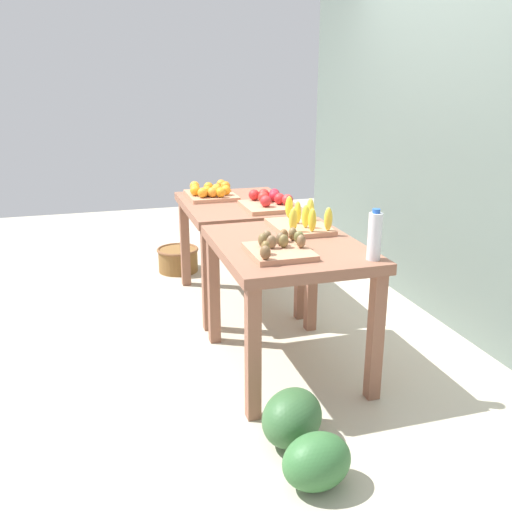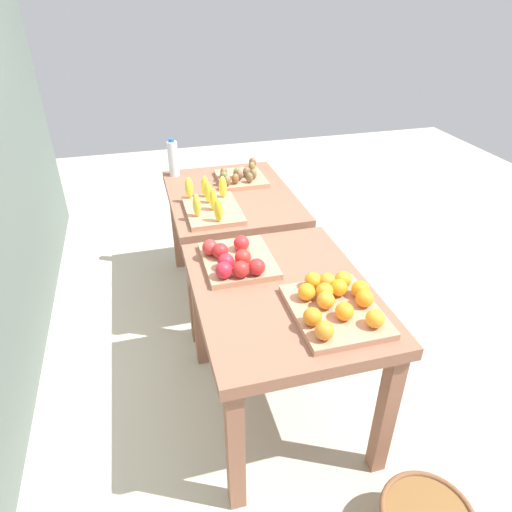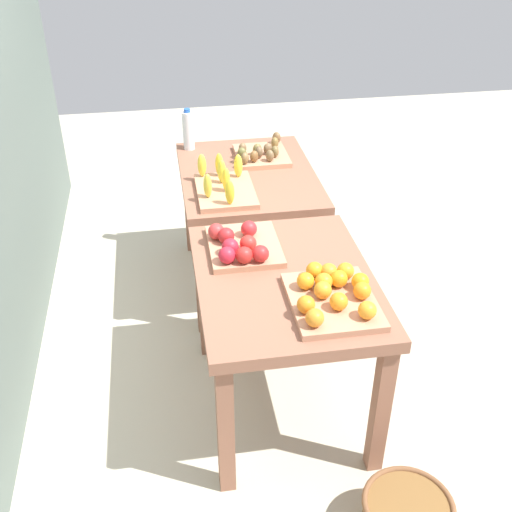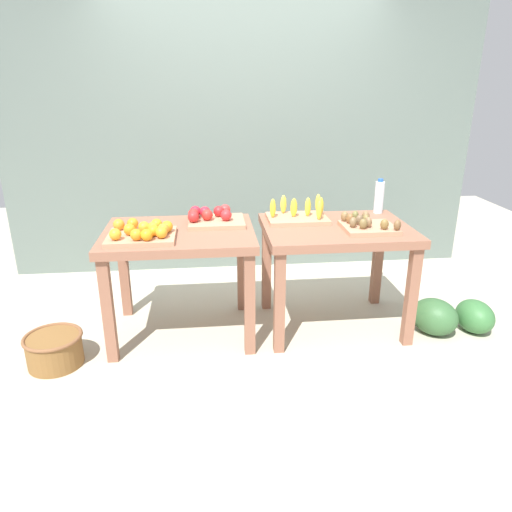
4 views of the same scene
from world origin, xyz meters
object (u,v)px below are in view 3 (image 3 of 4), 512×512
object	(u,v)px
water_bottle	(188,130)
watermelon_pile	(260,202)
display_table_right	(248,190)
apple_bin	(241,245)
banana_crate	(224,186)
kiwi_bin	(261,154)
orange_bin	(333,294)
display_table_left	(285,298)

from	to	relation	value
water_bottle	watermelon_pile	world-z (taller)	water_bottle
display_table_right	water_bottle	bearing A→B (deg)	37.48
apple_bin	banana_crate	size ratio (longest dim) A/B	0.95
kiwi_bin	watermelon_pile	world-z (taller)	kiwi_bin
watermelon_pile	water_bottle	bearing A→B (deg)	128.68
orange_bin	water_bottle	world-z (taller)	water_bottle
display_table_right	watermelon_pile	bearing A→B (deg)	-14.57
display_table_left	banana_crate	bearing A→B (deg)	11.12
apple_bin	orange_bin	bearing A→B (deg)	-144.44
banana_crate	water_bottle	size ratio (longest dim) A/B	1.65
apple_bin	watermelon_pile	bearing A→B (deg)	-12.64
orange_bin	banana_crate	bearing A→B (deg)	16.79
display_table_right	orange_bin	bearing A→B (deg)	-173.25
orange_bin	apple_bin	distance (m)	0.56
kiwi_bin	water_bottle	world-z (taller)	water_bottle
watermelon_pile	kiwi_bin	bearing A→B (deg)	170.89
apple_bin	kiwi_bin	xyz separation A→B (m)	(1.07, -0.28, -0.01)
apple_bin	water_bottle	bearing A→B (deg)	6.65
orange_bin	water_bottle	distance (m)	1.82
display_table_right	watermelon_pile	xyz separation A→B (m)	(0.85, -0.22, -0.54)
display_table_right	display_table_left	bearing A→B (deg)	180.00
orange_bin	water_bottle	xyz separation A→B (m)	(1.76, 0.48, 0.08)
display_table_left	water_bottle	bearing A→B (deg)	11.74
display_table_left	banana_crate	size ratio (longest dim) A/B	2.36
display_table_right	kiwi_bin	size ratio (longest dim) A/B	2.82
watermelon_pile	display_table_right	bearing A→B (deg)	165.43
kiwi_bin	display_table_left	bearing A→B (deg)	175.01
display_table_right	water_bottle	size ratio (longest dim) A/B	3.89
apple_bin	water_bottle	xyz separation A→B (m)	(1.30, 0.15, 0.08)
orange_bin	banana_crate	distance (m)	1.15
orange_bin	banana_crate	world-z (taller)	banana_crate
kiwi_bin	apple_bin	bearing A→B (deg)	165.20
display_table_left	watermelon_pile	xyz separation A→B (m)	(1.97, -0.22, -0.54)
apple_bin	watermelon_pile	size ratio (longest dim) A/B	0.62
watermelon_pile	display_table_left	bearing A→B (deg)	173.61
display_table_left	kiwi_bin	bearing A→B (deg)	-4.99
banana_crate	kiwi_bin	distance (m)	0.51
apple_bin	banana_crate	xyz separation A→B (m)	(0.64, 0.00, 0.00)
water_bottle	display_table_left	bearing A→B (deg)	-168.26
display_table_right	banana_crate	size ratio (longest dim) A/B	2.36
banana_crate	kiwi_bin	bearing A→B (deg)	-33.90
apple_bin	banana_crate	bearing A→B (deg)	0.40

